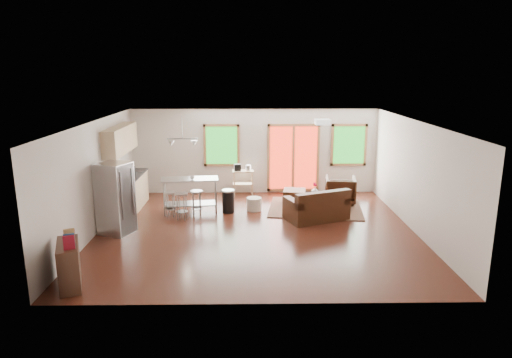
{
  "coord_description": "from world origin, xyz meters",
  "views": [
    {
      "loc": [
        -0.17,
        -10.31,
        3.76
      ],
      "look_at": [
        0.0,
        0.3,
        1.2
      ],
      "focal_mm": 32.0,
      "sensor_mm": 36.0,
      "label": 1
    }
  ],
  "objects_px": {
    "loveseat": "(317,208)",
    "refrigerator": "(116,198)",
    "rug": "(315,208)",
    "coffee_table": "(322,198)",
    "kitchen_cart": "(242,174)",
    "island": "(190,189)",
    "ottoman": "(294,197)",
    "armchair": "(340,189)"
  },
  "relations": [
    {
      "from": "rug",
      "to": "armchair",
      "type": "xyz_separation_m",
      "value": [
        0.78,
        0.52,
        0.41
      ]
    },
    {
      "from": "refrigerator",
      "to": "rug",
      "type": "bearing_deg",
      "value": 42.32
    },
    {
      "from": "armchair",
      "to": "ottoman",
      "type": "distance_m",
      "value": 1.34
    },
    {
      "from": "rug",
      "to": "refrigerator",
      "type": "distance_m",
      "value": 5.33
    },
    {
      "from": "armchair",
      "to": "refrigerator",
      "type": "distance_m",
      "value": 6.19
    },
    {
      "from": "coffee_table",
      "to": "ottoman",
      "type": "distance_m",
      "value": 0.91
    },
    {
      "from": "armchair",
      "to": "loveseat",
      "type": "bearing_deg",
      "value": 66.67
    },
    {
      "from": "coffee_table",
      "to": "island",
      "type": "relative_size",
      "value": 0.6
    },
    {
      "from": "ottoman",
      "to": "refrigerator",
      "type": "bearing_deg",
      "value": -152.18
    },
    {
      "from": "coffee_table",
      "to": "island",
      "type": "height_order",
      "value": "island"
    },
    {
      "from": "loveseat",
      "to": "coffee_table",
      "type": "bearing_deg",
      "value": 50.77
    },
    {
      "from": "rug",
      "to": "loveseat",
      "type": "bearing_deg",
      "value": -96.04
    },
    {
      "from": "armchair",
      "to": "island",
      "type": "xyz_separation_m",
      "value": [
        -4.19,
        -0.82,
        0.22
      ]
    },
    {
      "from": "rug",
      "to": "armchair",
      "type": "height_order",
      "value": "armchair"
    },
    {
      "from": "island",
      "to": "kitchen_cart",
      "type": "relative_size",
      "value": 1.58
    },
    {
      "from": "loveseat",
      "to": "refrigerator",
      "type": "bearing_deg",
      "value": 168.26
    },
    {
      "from": "loveseat",
      "to": "refrigerator",
      "type": "relative_size",
      "value": 1.03
    },
    {
      "from": "armchair",
      "to": "refrigerator",
      "type": "xyz_separation_m",
      "value": [
        -5.72,
        -2.34,
        0.41
      ]
    },
    {
      "from": "loveseat",
      "to": "kitchen_cart",
      "type": "distance_m",
      "value": 3.07
    },
    {
      "from": "ottoman",
      "to": "kitchen_cart",
      "type": "bearing_deg",
      "value": 148.62
    },
    {
      "from": "ottoman",
      "to": "kitchen_cart",
      "type": "xyz_separation_m",
      "value": [
        -1.5,
        0.92,
        0.46
      ]
    },
    {
      "from": "armchair",
      "to": "kitchen_cart",
      "type": "distance_m",
      "value": 2.97
    },
    {
      "from": "coffee_table",
      "to": "refrigerator",
      "type": "height_order",
      "value": "refrigerator"
    },
    {
      "from": "refrigerator",
      "to": "kitchen_cart",
      "type": "distance_m",
      "value": 4.35
    },
    {
      "from": "ottoman",
      "to": "island",
      "type": "bearing_deg",
      "value": -164.39
    },
    {
      "from": "refrigerator",
      "to": "island",
      "type": "xyz_separation_m",
      "value": [
        1.53,
        1.52,
        -0.19
      ]
    },
    {
      "from": "rug",
      "to": "kitchen_cart",
      "type": "xyz_separation_m",
      "value": [
        -2.04,
        1.41,
        0.66
      ]
    },
    {
      "from": "rug",
      "to": "armchair",
      "type": "relative_size",
      "value": 2.94
    },
    {
      "from": "island",
      "to": "ottoman",
      "type": "bearing_deg",
      "value": 15.61
    },
    {
      "from": "kitchen_cart",
      "to": "armchair",
      "type": "bearing_deg",
      "value": -17.63
    },
    {
      "from": "loveseat",
      "to": "coffee_table",
      "type": "xyz_separation_m",
      "value": [
        0.27,
        0.86,
        -0.0
      ]
    },
    {
      "from": "kitchen_cart",
      "to": "coffee_table",
      "type": "bearing_deg",
      "value": -34.09
    },
    {
      "from": "refrigerator",
      "to": "armchair",
      "type": "bearing_deg",
      "value": 44.31
    },
    {
      "from": "loveseat",
      "to": "armchair",
      "type": "height_order",
      "value": "armchair"
    },
    {
      "from": "loveseat",
      "to": "island",
      "type": "height_order",
      "value": "island"
    },
    {
      "from": "rug",
      "to": "coffee_table",
      "type": "height_order",
      "value": "coffee_table"
    },
    {
      "from": "ottoman",
      "to": "refrigerator",
      "type": "height_order",
      "value": "refrigerator"
    },
    {
      "from": "coffee_table",
      "to": "armchair",
      "type": "xyz_separation_m",
      "value": [
        0.62,
        0.6,
        0.11
      ]
    },
    {
      "from": "armchair",
      "to": "kitchen_cart",
      "type": "xyz_separation_m",
      "value": [
        -2.82,
        0.9,
        0.24
      ]
    },
    {
      "from": "island",
      "to": "kitchen_cart",
      "type": "xyz_separation_m",
      "value": [
        1.37,
        1.72,
        0.02
      ]
    },
    {
      "from": "coffee_table",
      "to": "kitchen_cart",
      "type": "bearing_deg",
      "value": 145.91
    },
    {
      "from": "rug",
      "to": "ottoman",
      "type": "distance_m",
      "value": 0.76
    }
  ]
}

